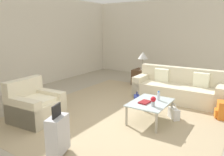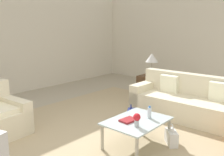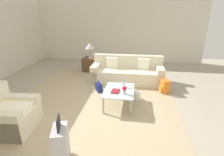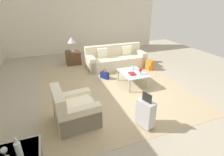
% 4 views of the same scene
% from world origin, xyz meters
% --- Properties ---
extents(ground_plane, '(12.00, 12.00, 0.00)m').
position_xyz_m(ground_plane, '(0.00, 0.00, 0.00)').
color(ground_plane, '#A89E89').
extents(wall_right, '(0.12, 8.00, 3.10)m').
position_xyz_m(wall_right, '(5.06, 0.00, 1.55)').
color(wall_right, silver).
rests_on(wall_right, ground).
extents(area_rug, '(5.20, 4.40, 0.01)m').
position_xyz_m(area_rug, '(0.60, 0.20, 0.00)').
color(area_rug, tan).
rests_on(area_rug, ground).
extents(couch, '(0.88, 2.43, 0.90)m').
position_xyz_m(couch, '(2.19, -0.60, 0.31)').
color(couch, beige).
rests_on(couch, ground).
extents(coffee_table, '(1.02, 0.75, 0.44)m').
position_xyz_m(coffee_table, '(0.40, -0.50, 0.39)').
color(coffee_table, silver).
rests_on(coffee_table, ground).
extents(water_bottle, '(0.06, 0.06, 0.20)m').
position_xyz_m(water_bottle, '(0.60, -0.60, 0.53)').
color(water_bottle, silver).
rests_on(water_bottle, coffee_table).
extents(coffee_table_book, '(0.28, 0.21, 0.03)m').
position_xyz_m(coffee_table_book, '(0.28, -0.42, 0.46)').
color(coffee_table_book, maroon).
rests_on(coffee_table_book, coffee_table).
extents(flower_vase, '(0.11, 0.11, 0.21)m').
position_xyz_m(flower_vase, '(0.18, -0.65, 0.56)').
color(flower_vase, '#B2B7BC').
rests_on(flower_vase, coffee_table).
extents(side_table, '(0.60, 0.60, 0.55)m').
position_xyz_m(side_table, '(3.20, 1.00, 0.28)').
color(side_table, '#513823').
rests_on(side_table, ground).
extents(table_lamp, '(0.35, 0.35, 0.62)m').
position_xyz_m(table_lamp, '(3.20, 1.00, 1.04)').
color(table_lamp, '#ADA899').
rests_on(table_lamp, side_table).
extents(handbag_navy, '(0.35, 0.29, 0.36)m').
position_xyz_m(handbag_navy, '(1.19, 0.21, 0.13)').
color(handbag_navy, navy).
rests_on(handbag_navy, ground).
extents(handbag_white, '(0.33, 0.32, 0.36)m').
position_xyz_m(handbag_white, '(0.81, -0.90, 0.13)').
color(handbag_white, white).
rests_on(handbag_white, ground).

